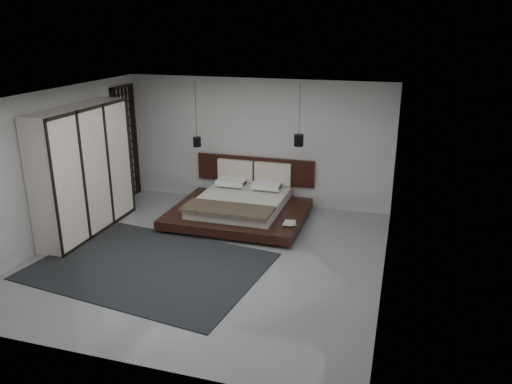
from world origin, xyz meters
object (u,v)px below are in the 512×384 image
(pendant_left, at_px, (197,142))
(bed, at_px, (241,205))
(wardrobe, at_px, (83,171))
(rug, at_px, (150,266))
(pendant_right, at_px, (299,140))
(lattice_screen, at_px, (126,143))

(pendant_left, bearing_deg, bed, -20.74)
(wardrobe, bearing_deg, bed, 28.89)
(pendant_left, height_order, rug, pendant_left)
(bed, height_order, rug, bed)
(pendant_left, height_order, pendant_right, same)
(pendant_left, relative_size, rug, 0.38)
(lattice_screen, distance_m, pendant_left, 1.82)
(pendant_right, distance_m, rug, 3.89)
(pendant_left, relative_size, wardrobe, 0.57)
(pendant_left, distance_m, wardrobe, 2.47)
(bed, distance_m, pendant_left, 1.69)
(wardrobe, xyz_separation_m, rug, (1.89, -1.07, -1.22))
(bed, bearing_deg, pendant_left, 159.26)
(wardrobe, height_order, rug, wardrobe)
(pendant_left, distance_m, rug, 3.33)
(lattice_screen, distance_m, bed, 3.14)
(lattice_screen, distance_m, wardrobe, 2.03)
(rug, bearing_deg, pendant_left, 96.44)
(pendant_right, xyz_separation_m, rug, (-1.90, -2.97, -1.65))
(lattice_screen, height_order, bed, lattice_screen)
(wardrobe, bearing_deg, rug, -29.54)
(pendant_left, distance_m, pendant_right, 2.24)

